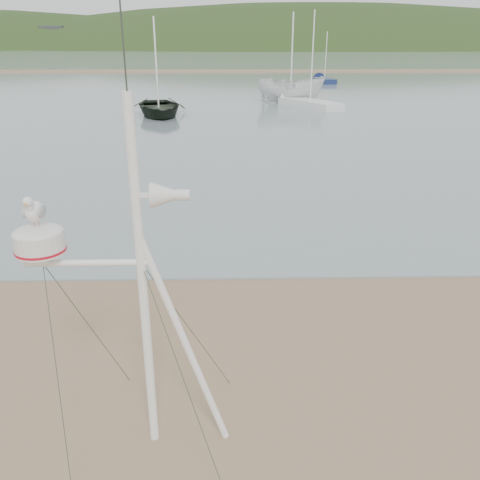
{
  "coord_description": "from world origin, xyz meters",
  "views": [
    {
      "loc": [
        1.83,
        -5.6,
        4.77
      ],
      "look_at": [
        1.97,
        1.0,
        2.11
      ],
      "focal_mm": 38.0,
      "sensor_mm": 36.0,
      "label": 1
    }
  ],
  "objects_px": {
    "boat_dark": "(157,71)",
    "sailboat_blue_far": "(321,79)",
    "sailboat_white_near": "(294,101)",
    "boat_white": "(292,68)",
    "mast_rig": "(142,357)"
  },
  "relations": [
    {
      "from": "sailboat_blue_far",
      "to": "sailboat_white_near",
      "type": "distance_m",
      "value": 20.41
    },
    {
      "from": "boat_white",
      "to": "boat_dark",
      "type": "bearing_deg",
      "value": 136.72
    },
    {
      "from": "mast_rig",
      "to": "boat_white",
      "type": "relative_size",
      "value": 1.04
    },
    {
      "from": "mast_rig",
      "to": "boat_dark",
      "type": "distance_m",
      "value": 28.02
    },
    {
      "from": "boat_dark",
      "to": "sailboat_white_near",
      "type": "xyz_separation_m",
      "value": [
        9.23,
        5.5,
        -2.45
      ]
    },
    {
      "from": "boat_white",
      "to": "sailboat_white_near",
      "type": "bearing_deg",
      "value": -158.34
    },
    {
      "from": "boat_dark",
      "to": "sailboat_white_near",
      "type": "bearing_deg",
      "value": 17.71
    },
    {
      "from": "mast_rig",
      "to": "sailboat_blue_far",
      "type": "distance_m",
      "value": 54.16
    },
    {
      "from": "boat_dark",
      "to": "sailboat_white_near",
      "type": "height_order",
      "value": "sailboat_white_near"
    },
    {
      "from": "boat_dark",
      "to": "sailboat_blue_far",
      "type": "distance_m",
      "value": 29.21
    },
    {
      "from": "mast_rig",
      "to": "sailboat_blue_far",
      "type": "relative_size",
      "value": 0.92
    },
    {
      "from": "boat_white",
      "to": "sailboat_blue_far",
      "type": "relative_size",
      "value": 0.88
    },
    {
      "from": "boat_dark",
      "to": "mast_rig",
      "type": "bearing_deg",
      "value": -96.21
    },
    {
      "from": "boat_dark",
      "to": "sailboat_blue_far",
      "type": "bearing_deg",
      "value": 46.91
    },
    {
      "from": "boat_white",
      "to": "sailboat_white_near",
      "type": "distance_m",
      "value": 2.44
    }
  ]
}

